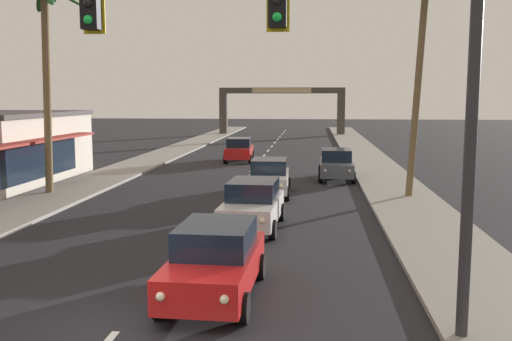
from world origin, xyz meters
TOP-DOWN VIEW (x-y plane):
  - ground_plane at (0.00, 0.00)m, footprint 220.00×220.00m
  - sidewalk_right at (7.80, 20.00)m, footprint 3.20×110.00m
  - sidewalk_left at (-7.80, 20.00)m, footprint 3.20×110.00m
  - lane_markings at (0.46, 19.91)m, footprint 4.28×88.57m
  - traffic_signal_mast at (3.34, 0.49)m, footprint 10.51×0.41m
  - sedan_lead_at_stop_bar at (1.59, 2.45)m, footprint 2.04×4.49m
  - sedan_third_in_queue at (1.73, 9.31)m, footprint 2.09×4.51m
  - sedan_fifth_in_queue at (1.77, 16.16)m, footprint 2.03×4.48m
  - sedan_oncoming_far at (-1.42, 29.92)m, footprint 2.11×4.51m
  - sedan_parked_nearest_kerb at (5.08, 21.57)m, footprint 1.99×4.47m
  - palm_left_second at (-8.30, 15.14)m, footprint 3.91×3.95m
  - palm_right_second at (8.44, 15.78)m, footprint 4.40×4.66m
  - town_gateway_arch at (0.00, 58.95)m, footprint 15.15×0.90m

SIDE VIEW (x-z plane):
  - ground_plane at x=0.00m, z-range 0.00..0.00m
  - lane_markings at x=0.46m, z-range 0.00..0.01m
  - sidewalk_right at x=7.80m, z-range 0.00..0.14m
  - sidewalk_left at x=-7.80m, z-range 0.00..0.14m
  - sedan_lead_at_stop_bar at x=1.59m, z-range 0.01..1.69m
  - sedan_third_in_queue at x=1.73m, z-range 0.01..1.69m
  - sedan_fifth_in_queue at x=1.77m, z-range 0.01..1.69m
  - sedan_oncoming_far at x=-1.42m, z-range 0.01..1.69m
  - sedan_parked_nearest_kerb at x=5.08m, z-range 0.01..1.69m
  - town_gateway_arch at x=0.00m, z-range 0.94..6.64m
  - traffic_signal_mast at x=3.34m, z-range 1.61..9.26m
  - palm_left_second at x=-8.30m, z-range 2.11..11.87m
  - palm_right_second at x=8.44m, z-range 2.67..13.00m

